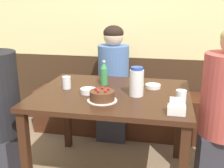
# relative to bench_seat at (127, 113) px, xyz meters

# --- Properties ---
(back_wall) EXTENTS (4.80, 0.04, 2.50)m
(back_wall) POSITION_rel_bench_seat_xyz_m (0.00, 0.22, 1.02)
(back_wall) COLOR #3D2819
(back_wall) RESTS_ON ground_plane
(bench_seat) EXTENTS (2.05, 0.38, 0.47)m
(bench_seat) POSITION_rel_bench_seat_xyz_m (0.00, 0.00, 0.00)
(bench_seat) COLOR #472314
(bench_seat) RESTS_ON ground_plane
(dining_table) EXTENTS (1.17, 0.94, 0.74)m
(dining_table) POSITION_rel_bench_seat_xyz_m (0.00, -0.83, 0.41)
(dining_table) COLOR #381E11
(dining_table) RESTS_ON ground_plane
(birthday_cake) EXTENTS (0.21, 0.21, 0.09)m
(birthday_cake) POSITION_rel_bench_seat_xyz_m (-0.03, -1.04, 0.54)
(birthday_cake) COLOR white
(birthday_cake) RESTS_ON dining_table
(water_pitcher) EXTENTS (0.10, 0.10, 0.22)m
(water_pitcher) POSITION_rel_bench_seat_xyz_m (0.19, -0.88, 0.61)
(water_pitcher) COLOR white
(water_pitcher) RESTS_ON dining_table
(soju_bottle) EXTENTS (0.06, 0.06, 0.21)m
(soju_bottle) POSITION_rel_bench_seat_xyz_m (-0.11, -0.64, 0.60)
(soju_bottle) COLOR #388E4C
(soju_bottle) RESTS_ON dining_table
(napkin_holder) EXTENTS (0.11, 0.08, 0.11)m
(napkin_holder) POSITION_rel_bench_seat_xyz_m (0.47, -1.18, 0.54)
(napkin_holder) COLOR white
(napkin_holder) RESTS_ON dining_table
(bowl_soup_white) EXTENTS (0.12, 0.12, 0.04)m
(bowl_soup_white) POSITION_rel_bench_seat_xyz_m (-0.17, -0.89, 0.53)
(bowl_soup_white) COLOR white
(bowl_soup_white) RESTS_ON dining_table
(bowl_rice_small) EXTENTS (0.12, 0.12, 0.03)m
(bowl_rice_small) POSITION_rel_bench_seat_xyz_m (0.30, -0.66, 0.52)
(bowl_rice_small) COLOR white
(bowl_rice_small) RESTS_ON dining_table
(glass_water_tall) EXTENTS (0.07, 0.07, 0.10)m
(glass_water_tall) POSITION_rel_bench_seat_xyz_m (-0.38, -0.81, 0.56)
(glass_water_tall) COLOR silver
(glass_water_tall) RESTS_ON dining_table
(glass_tumbler_short) EXTENTS (0.07, 0.07, 0.10)m
(glass_tumbler_short) POSITION_rel_bench_seat_xyz_m (0.50, -1.02, 0.56)
(glass_tumbler_short) COLOR silver
(glass_tumbler_short) RESTS_ON dining_table
(person_teal_shirt) EXTENTS (0.31, 0.34, 1.19)m
(person_teal_shirt) POSITION_rel_bench_seat_xyz_m (-0.13, -0.10, 0.33)
(person_teal_shirt) COLOR #33333D
(person_teal_shirt) RESTS_ON ground_plane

